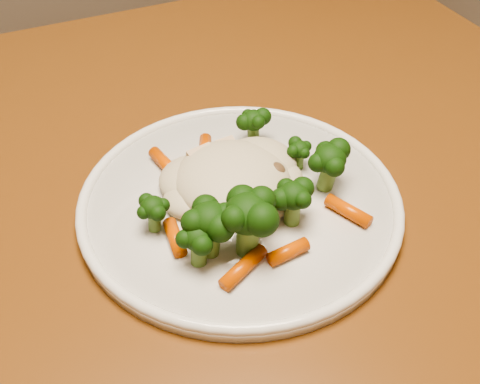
% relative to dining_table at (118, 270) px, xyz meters
% --- Properties ---
extents(dining_table, '(1.17, 0.83, 0.75)m').
position_rel_dining_table_xyz_m(dining_table, '(0.00, 0.00, 0.00)').
color(dining_table, brown).
rests_on(dining_table, ground).
extents(plate, '(0.29, 0.29, 0.01)m').
position_rel_dining_table_xyz_m(plate, '(0.10, -0.08, 0.11)').
color(plate, white).
rests_on(plate, dining_table).
extents(meal, '(0.20, 0.19, 0.05)m').
position_rel_dining_table_xyz_m(meal, '(0.10, -0.09, 0.14)').
color(meal, beige).
rests_on(meal, plate).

